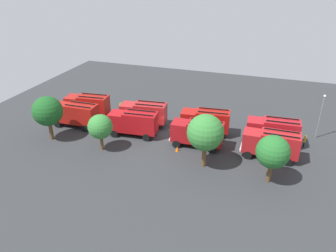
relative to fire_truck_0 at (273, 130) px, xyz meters
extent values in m
plane|color=#2D3033|center=(14.63, 1.94, -2.15)|extent=(66.03, 66.03, 0.00)
cube|color=#AD171E|center=(2.45, 0.11, -0.05)|extent=(2.31, 2.60, 2.60)
cube|color=#8C9EAD|center=(3.50, 0.16, 0.26)|extent=(0.18, 2.13, 1.46)
cube|color=#AD171E|center=(-1.05, -0.05, 0.10)|extent=(4.91, 2.71, 2.90)
cube|color=black|center=(-1.08, 0.64, 1.67)|extent=(4.32, 0.31, 0.12)
cube|color=black|center=(-1.02, -0.73, 1.67)|extent=(4.32, 0.31, 0.12)
cube|color=silver|center=(3.65, 0.16, -1.20)|extent=(0.31, 2.38, 0.28)
cylinder|color=black|center=(2.59, 1.32, -1.60)|extent=(1.11, 0.40, 1.10)
cylinder|color=black|center=(2.70, -1.08, -1.60)|extent=(1.11, 0.40, 1.10)
cylinder|color=black|center=(-2.30, 1.10, -1.60)|extent=(1.11, 0.40, 1.10)
cylinder|color=black|center=(-2.19, -1.30, -1.60)|extent=(1.11, 0.40, 1.10)
cube|color=#A51410|center=(11.94, 0.14, -0.05)|extent=(2.41, 2.69, 2.60)
cube|color=#8C9EAD|center=(12.99, 0.23, 0.26)|extent=(0.27, 2.12, 1.46)
cube|color=#A51410|center=(8.46, -0.17, 0.10)|extent=(5.00, 2.92, 2.90)
cube|color=black|center=(8.39, 0.51, 1.67)|extent=(4.31, 0.50, 0.12)
cube|color=black|center=(8.52, -0.86, 1.67)|extent=(4.31, 0.50, 0.12)
cube|color=silver|center=(13.14, 0.24, -1.20)|extent=(0.41, 2.38, 0.28)
cylinder|color=black|center=(12.03, 1.35, -1.60)|extent=(1.13, 0.45, 1.10)
cylinder|color=black|center=(12.25, -1.04, -1.60)|extent=(1.13, 0.45, 1.10)
cylinder|color=black|center=(7.15, 0.91, -1.60)|extent=(1.13, 0.45, 1.10)
cylinder|color=black|center=(7.37, -1.48, -1.60)|extent=(1.13, 0.45, 1.10)
cube|color=#AC1F21|center=(21.57, 0.42, -0.05)|extent=(2.44, 2.71, 2.60)
cube|color=#8C9EAD|center=(22.61, 0.52, 0.26)|extent=(0.29, 2.12, 1.46)
cube|color=#AC1F21|center=(18.09, 0.07, 0.10)|extent=(5.03, 2.97, 2.90)
cube|color=black|center=(18.02, 0.75, 1.67)|extent=(4.31, 0.55, 0.12)
cube|color=black|center=(18.15, -0.62, 1.67)|extent=(4.31, 0.55, 0.12)
cube|color=silver|center=(22.76, 0.54, -1.20)|extent=(0.44, 2.38, 0.28)
cylinder|color=black|center=(21.65, 1.63, -1.60)|extent=(1.13, 0.46, 1.10)
cylinder|color=black|center=(21.89, -0.76, -1.60)|extent=(1.13, 0.46, 1.10)
cylinder|color=black|center=(16.77, 1.14, -1.60)|extent=(1.13, 0.46, 1.10)
cylinder|color=black|center=(17.01, -1.25, -1.60)|extent=(1.13, 0.46, 1.10)
cube|color=#A41812|center=(31.52, 0.31, -0.05)|extent=(2.43, 2.70, 2.60)
cube|color=#8C9EAD|center=(32.57, 0.41, 0.26)|extent=(0.28, 2.12, 1.46)
cube|color=#A41812|center=(28.04, -0.03, 0.10)|extent=(5.02, 2.95, 2.90)
cube|color=black|center=(27.97, 0.65, 1.67)|extent=(4.31, 0.53, 0.12)
cube|color=black|center=(28.10, -0.71, 1.67)|extent=(4.31, 0.53, 0.12)
cube|color=silver|center=(32.72, 0.42, -1.20)|extent=(0.43, 2.38, 0.28)
cylinder|color=black|center=(31.61, 1.52, -1.60)|extent=(1.13, 0.45, 1.10)
cylinder|color=black|center=(31.84, -0.87, -1.60)|extent=(1.13, 0.45, 1.10)
cylinder|color=black|center=(26.73, 1.05, -1.60)|extent=(1.13, 0.45, 1.10)
cylinder|color=black|center=(26.96, -1.34, -1.60)|extent=(1.13, 0.45, 1.10)
cube|color=#AF191C|center=(2.53, 3.89, -0.05)|extent=(2.23, 2.52, 2.60)
cube|color=#8C9EAD|center=(3.58, 3.88, 0.26)|extent=(0.10, 2.13, 1.46)
cube|color=#AF191C|center=(-0.97, 3.93, 0.10)|extent=(4.83, 2.55, 2.90)
cube|color=black|center=(-0.96, 4.61, 1.67)|extent=(4.32, 0.17, 0.12)
cube|color=black|center=(-0.97, 3.24, 1.67)|extent=(4.32, 0.17, 0.12)
cube|color=silver|center=(3.73, 3.87, -1.20)|extent=(0.23, 2.38, 0.28)
cylinder|color=black|center=(2.75, 5.08, -1.60)|extent=(1.10, 0.36, 1.10)
cylinder|color=black|center=(2.72, 2.68, -1.60)|extent=(1.10, 0.36, 1.10)
cylinder|color=black|center=(-2.15, 5.14, -1.60)|extent=(1.10, 0.36, 1.10)
cylinder|color=black|center=(-2.18, 2.74, -1.60)|extent=(1.10, 0.36, 1.10)
cube|color=#A01116|center=(12.15, 4.04, -0.05)|extent=(2.25, 2.55, 2.60)
cube|color=#8C9EAD|center=(13.20, 4.06, 0.26)|extent=(0.12, 2.13, 1.46)
cube|color=#A01116|center=(8.65, 3.96, 0.10)|extent=(4.85, 2.60, 2.90)
cube|color=black|center=(8.64, 4.65, 1.67)|extent=(4.32, 0.21, 0.12)
cube|color=black|center=(8.66, 3.28, 1.67)|extent=(4.32, 0.21, 0.12)
cube|color=silver|center=(13.35, 4.06, -1.20)|extent=(0.25, 2.38, 0.28)
cylinder|color=black|center=(12.32, 5.24, -1.60)|extent=(1.11, 0.37, 1.10)
cylinder|color=black|center=(12.37, 2.84, -1.60)|extent=(1.11, 0.37, 1.10)
cylinder|color=black|center=(7.43, 5.14, -1.60)|extent=(1.11, 0.37, 1.10)
cylinder|color=black|center=(7.48, 2.74, -1.60)|extent=(1.11, 0.37, 1.10)
cube|color=#AA1014|center=(21.73, 3.97, -0.05)|extent=(2.40, 2.68, 2.60)
cube|color=#8C9EAD|center=(22.78, 4.06, 0.26)|extent=(0.26, 2.12, 1.46)
cube|color=#AA1014|center=(18.24, 3.67, 0.10)|extent=(4.99, 2.90, 2.90)
cube|color=black|center=(18.19, 4.36, 1.67)|extent=(4.31, 0.48, 0.12)
cube|color=black|center=(18.30, 2.99, 1.67)|extent=(4.31, 0.48, 0.12)
cube|color=silver|center=(22.93, 4.07, -1.20)|extent=(0.40, 2.38, 0.28)
cylinder|color=black|center=(21.83, 5.18, -1.60)|extent=(1.13, 0.44, 1.10)
cylinder|color=black|center=(22.03, 2.79, -1.60)|extent=(1.13, 0.44, 1.10)
cylinder|color=black|center=(16.95, 4.77, -1.60)|extent=(1.13, 0.44, 1.10)
cylinder|color=black|center=(17.15, 2.38, -1.60)|extent=(1.13, 0.44, 1.10)
cube|color=#A31610|center=(31.43, 3.83, -0.05)|extent=(2.23, 2.53, 2.60)
cube|color=#8C9EAD|center=(32.48, 3.84, 0.26)|extent=(0.11, 2.13, 1.46)
cube|color=#A31610|center=(27.93, 3.78, 0.10)|extent=(4.83, 2.56, 2.90)
cube|color=black|center=(27.93, 4.47, 1.67)|extent=(4.32, 0.17, 0.12)
cube|color=black|center=(27.94, 3.10, 1.67)|extent=(4.32, 0.17, 0.12)
cube|color=silver|center=(32.63, 3.84, -1.20)|extent=(0.23, 2.38, 0.28)
cylinder|color=black|center=(31.62, 5.03, -1.60)|extent=(1.10, 0.36, 1.10)
cylinder|color=black|center=(31.65, 2.63, -1.60)|extent=(1.10, 0.36, 1.10)
cylinder|color=black|center=(26.72, 4.97, -1.60)|extent=(1.10, 0.36, 1.10)
cylinder|color=black|center=(26.75, 2.57, -1.60)|extent=(1.10, 0.36, 1.10)
cylinder|color=black|center=(24.57, -2.86, -1.73)|extent=(0.16, 0.16, 0.85)
cylinder|color=black|center=(24.74, -2.98, -1.73)|extent=(0.16, 0.16, 0.85)
cube|color=gold|center=(24.65, -2.92, -0.94)|extent=(0.48, 0.44, 0.74)
sphere|color=beige|center=(24.65, -2.92, -0.45)|extent=(0.24, 0.24, 0.24)
cylinder|color=gold|center=(24.65, -2.92, -0.35)|extent=(0.30, 0.30, 0.07)
cylinder|color=black|center=(31.39, -3.37, -1.78)|extent=(0.16, 0.16, 0.74)
cylinder|color=black|center=(31.43, -3.17, -1.78)|extent=(0.16, 0.16, 0.74)
cube|color=gold|center=(31.41, -3.27, -1.09)|extent=(0.31, 0.46, 0.65)
sphere|color=brown|center=(31.41, -3.27, -0.66)|extent=(0.21, 0.21, 0.21)
cylinder|color=gold|center=(31.41, -3.27, -0.57)|extent=(0.26, 0.26, 0.06)
cylinder|color=black|center=(18.00, -2.31, -1.77)|extent=(0.16, 0.16, 0.77)
cylinder|color=black|center=(17.92, -2.51, -1.77)|extent=(0.16, 0.16, 0.77)
cube|color=black|center=(17.96, -2.41, -1.05)|extent=(0.37, 0.48, 0.67)
sphere|color=tan|center=(17.96, -2.41, -0.61)|extent=(0.22, 0.22, 0.22)
cylinder|color=black|center=(17.96, -2.41, -0.52)|extent=(0.27, 0.27, 0.07)
cylinder|color=black|center=(20.90, -1.78, -1.77)|extent=(0.16, 0.16, 0.76)
cylinder|color=black|center=(20.69, -1.81, -1.77)|extent=(0.16, 0.16, 0.76)
cube|color=#B7140F|center=(20.80, -1.80, -1.06)|extent=(0.45, 0.30, 0.66)
sphere|color=#9E704C|center=(20.80, -1.80, -0.62)|extent=(0.22, 0.22, 0.22)
cylinder|color=#B7140F|center=(20.80, -1.80, -0.53)|extent=(0.27, 0.27, 0.06)
cylinder|color=black|center=(-4.35, -0.57, -1.76)|extent=(0.16, 0.16, 0.80)
cylinder|color=black|center=(-4.31, -0.36, -1.76)|extent=(0.16, 0.16, 0.80)
cube|color=gold|center=(-4.33, -0.47, -1.01)|extent=(0.32, 0.46, 0.69)
sphere|color=beige|center=(-4.33, -0.47, -0.55)|extent=(0.23, 0.23, 0.23)
cylinder|color=gold|center=(-4.33, -0.47, -0.46)|extent=(0.28, 0.28, 0.07)
cylinder|color=brown|center=(-0.09, 9.33, -0.97)|extent=(0.47, 0.47, 2.37)
sphere|color=#236628|center=(-0.09, 9.33, 1.83)|extent=(3.79, 3.79, 3.79)
cylinder|color=brown|center=(7.77, 8.46, -0.76)|extent=(0.56, 0.56, 2.79)
sphere|color=#337A33|center=(7.77, 8.46, 2.53)|extent=(4.46, 4.46, 4.46)
cylinder|color=brown|center=(21.74, 8.90, -1.12)|extent=(0.41, 0.41, 2.07)
sphere|color=#337A33|center=(21.74, 8.90, 1.32)|extent=(3.31, 3.31, 3.31)
cylinder|color=brown|center=(30.09, 8.51, -0.85)|extent=(0.52, 0.52, 2.62)
sphere|color=#19511E|center=(30.09, 8.51, 2.24)|extent=(4.18, 4.18, 4.18)
cone|color=#F2600C|center=(-0.06, -2.98, -1.85)|extent=(0.43, 0.43, 0.61)
cone|color=#F2600C|center=(11.92, 6.10, -1.79)|extent=(0.50, 0.50, 0.72)
cylinder|color=slate|center=(-6.11, -3.93, 0.99)|extent=(0.16, 0.16, 6.28)
sphere|color=#F2EFCC|center=(-6.11, -3.93, 4.30)|extent=(0.36, 0.36, 0.36)
camera|label=1|loc=(1.26, 42.22, 20.32)|focal=34.56mm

